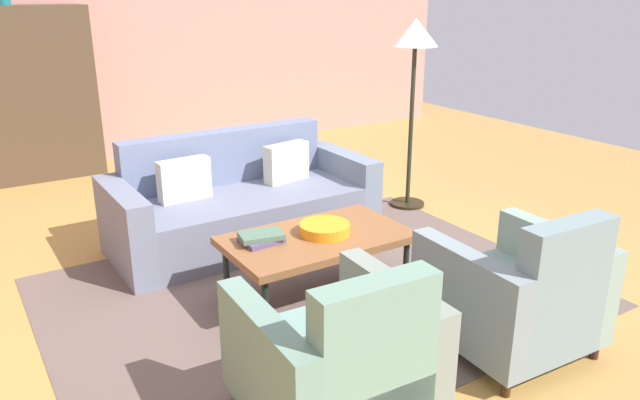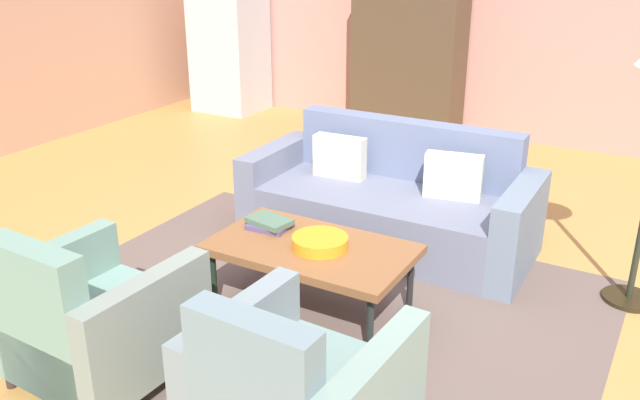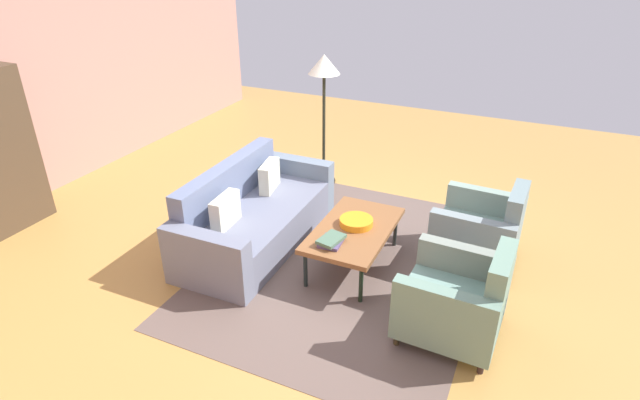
% 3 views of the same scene
% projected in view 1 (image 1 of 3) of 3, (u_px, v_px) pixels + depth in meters
% --- Properties ---
extents(ground_plane, '(10.82, 10.82, 0.00)m').
position_uv_depth(ground_plane, '(300.00, 268.00, 4.55)').
color(ground_plane, '#B58643').
extents(wall_back, '(9.02, 0.12, 2.80)m').
position_uv_depth(wall_back, '(131.00, 39.00, 7.18)').
color(wall_back, tan).
rests_on(wall_back, ground).
extents(area_rug, '(3.40, 2.60, 0.01)m').
position_uv_depth(area_rug, '(313.00, 292.00, 4.19)').
color(area_rug, brown).
rests_on(area_rug, ground).
extents(couch, '(2.11, 0.92, 0.86)m').
position_uv_depth(couch, '(240.00, 205.00, 5.00)').
color(couch, slate).
rests_on(couch, ground).
extents(coffee_table, '(1.20, 0.70, 0.44)m').
position_uv_depth(coffee_table, '(317.00, 241.00, 4.02)').
color(coffee_table, black).
rests_on(coffee_table, ground).
extents(armchair_left, '(0.83, 0.83, 0.88)m').
position_uv_depth(armchair_left, '(340.00, 364.00, 2.80)').
color(armchair_left, '#322D1B').
rests_on(armchair_left, ground).
extents(armchair_right, '(0.84, 0.84, 0.88)m').
position_uv_depth(armchair_right, '(519.00, 297.00, 3.40)').
color(armchair_right, black).
rests_on(armchair_right, ground).
extents(fruit_bowl, '(0.33, 0.33, 0.07)m').
position_uv_depth(fruit_bowl, '(325.00, 229.00, 4.02)').
color(fruit_bowl, orange).
rests_on(fruit_bowl, coffee_table).
extents(book_stack, '(0.30, 0.22, 0.06)m').
position_uv_depth(book_stack, '(261.00, 238.00, 3.89)').
color(book_stack, '#53446E').
rests_on(book_stack, coffee_table).
extents(cabinet, '(1.20, 0.51, 1.80)m').
position_uv_depth(cabinet, '(34.00, 94.00, 6.48)').
color(cabinet, '#483726').
rests_on(cabinet, ground).
extents(floor_lamp, '(0.40, 0.40, 1.72)m').
position_uv_depth(floor_lamp, '(415.00, 50.00, 5.39)').
color(floor_lamp, black).
rests_on(floor_lamp, ground).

